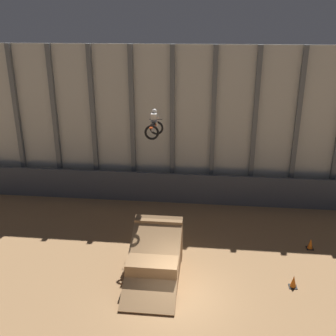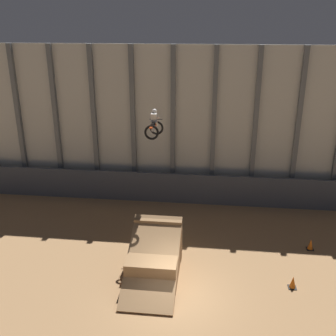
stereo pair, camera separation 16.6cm
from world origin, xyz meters
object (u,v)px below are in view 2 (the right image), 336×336
at_px(traffic_cone_near_ramp, 293,282).
at_px(traffic_cone_arena_edge, 311,244).
at_px(dirt_ramp, 155,256).
at_px(rider_bike_solo, 154,126).

distance_m(traffic_cone_near_ramp, traffic_cone_arena_edge, 3.63).
bearing_deg(dirt_ramp, traffic_cone_arena_edge, 19.92).
bearing_deg(traffic_cone_near_ramp, rider_bike_solo, 149.13).
bearing_deg(traffic_cone_arena_edge, traffic_cone_near_ramp, -113.91).
bearing_deg(traffic_cone_near_ramp, dirt_ramp, 175.17).
bearing_deg(rider_bike_solo, traffic_cone_near_ramp, -29.02).
distance_m(rider_bike_solo, traffic_cone_near_ramp, 9.80).
relative_size(rider_bike_solo, traffic_cone_near_ramp, 3.02).
height_order(dirt_ramp, traffic_cone_near_ramp, dirt_ramp).
height_order(rider_bike_solo, traffic_cone_arena_edge, rider_bike_solo).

